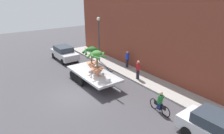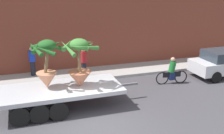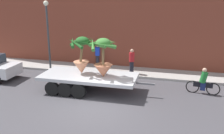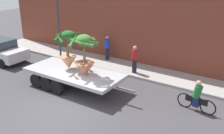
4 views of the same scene
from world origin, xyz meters
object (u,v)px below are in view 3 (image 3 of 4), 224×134
object	(u,v)px
cyclist	(203,82)
pedestrian_near_gate	(98,55)
potted_palm_rear	(103,58)
potted_palm_middle	(82,55)
pedestrian_far_left	(132,61)
flatbed_trailer	(85,78)
street_lamp	(48,26)

from	to	relation	value
cyclist	pedestrian_near_gate	xyz separation A→B (m)	(-7.27, 3.33, 0.37)
potted_palm_rear	cyclist	bearing A→B (deg)	14.31
potted_palm_middle	pedestrian_far_left	world-z (taller)	potted_palm_middle
potted_palm_middle	pedestrian_far_left	bearing A→B (deg)	55.16
pedestrian_near_gate	potted_palm_middle	bearing A→B (deg)	-83.45
pedestrian_near_gate	cyclist	bearing A→B (deg)	-24.62
flatbed_trailer	cyclist	world-z (taller)	cyclist
flatbed_trailer	pedestrian_near_gate	world-z (taller)	pedestrian_near_gate
flatbed_trailer	potted_palm_middle	bearing A→B (deg)	139.09
potted_palm_middle	pedestrian_near_gate	world-z (taller)	potted_palm_middle
pedestrian_near_gate	pedestrian_far_left	world-z (taller)	same
cyclist	pedestrian_near_gate	distance (m)	8.00
cyclist	street_lamp	bearing A→B (deg)	169.21
potted_palm_rear	cyclist	distance (m)	5.74
flatbed_trailer	pedestrian_far_left	bearing A→B (deg)	58.95
cyclist	street_lamp	world-z (taller)	street_lamp
cyclist	flatbed_trailer	bearing A→B (deg)	-169.11
potted_palm_middle	street_lamp	bearing A→B (deg)	140.54
pedestrian_near_gate	street_lamp	xyz separation A→B (m)	(-3.24, -1.33, 2.19)
cyclist	pedestrian_far_left	world-z (taller)	pedestrian_far_left
cyclist	pedestrian_near_gate	world-z (taller)	pedestrian_near_gate
flatbed_trailer	potted_palm_rear	xyz separation A→B (m)	(1.15, -0.12, 1.28)
potted_palm_rear	street_lamp	distance (m)	6.24
potted_palm_rear	street_lamp	world-z (taller)	street_lamp
potted_palm_rear	pedestrian_near_gate	xyz separation A→B (m)	(-1.86, 4.71, -0.99)
pedestrian_far_left	street_lamp	distance (m)	6.44
potted_palm_rear	potted_palm_middle	distance (m)	1.39
potted_palm_rear	pedestrian_near_gate	bearing A→B (deg)	111.60
potted_palm_middle	street_lamp	xyz separation A→B (m)	(-3.75, 3.09, 1.14)
pedestrian_near_gate	pedestrian_far_left	bearing A→B (deg)	-21.64
flatbed_trailer	potted_palm_middle	distance (m)	1.36
potted_palm_rear	pedestrian_near_gate	world-z (taller)	potted_palm_rear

